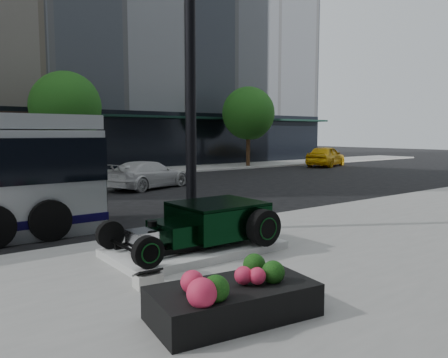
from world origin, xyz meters
TOP-DOWN VIEW (x-y plane):
  - ground at (0.00, 0.00)m, footprint 120.00×120.00m
  - sidewalk_far at (0.00, 14.00)m, footprint 70.00×4.00m
  - street_trees at (1.15, 13.07)m, footprint 29.80×3.80m
  - display_plinth at (-1.95, -4.13)m, footprint 3.40×1.80m
  - hot_rod at (-1.62, -4.13)m, footprint 3.22×2.00m
  - info_plaque at (-3.63, -5.34)m, footprint 0.42×0.33m
  - lamppost at (-0.90, -2.37)m, footprint 0.47×0.47m
  - flower_planter at (-3.27, -7.00)m, footprint 2.25×1.36m
  - white_sedan at (2.49, 6.40)m, footprint 4.62×3.07m
  - yellow_taxi at (19.27, 10.18)m, footprint 4.87×3.30m

SIDE VIEW (x-z plane):
  - ground at x=0.00m, z-range 0.00..0.00m
  - sidewalk_far at x=0.00m, z-range 0.00..0.12m
  - display_plinth at x=-1.95m, z-range 0.12..0.27m
  - info_plaque at x=-3.63m, z-range 0.09..0.40m
  - flower_planter at x=-3.27m, z-range 0.03..0.71m
  - white_sedan at x=2.49m, z-range 0.00..1.24m
  - hot_rod at x=-1.62m, z-range 0.29..1.10m
  - yellow_taxi at x=19.27m, z-range 0.00..1.54m
  - street_trees at x=1.15m, z-range 0.92..6.62m
  - lamppost at x=-0.90m, z-range -0.20..8.35m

